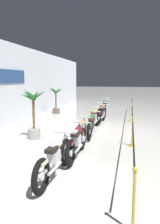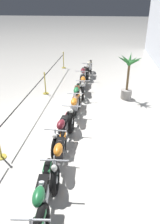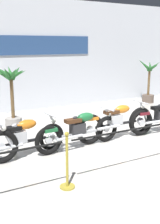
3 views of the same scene
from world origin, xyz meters
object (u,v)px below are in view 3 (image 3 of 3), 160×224
at_px(motorcycle_orange_4, 117,122).
at_px(stanchion_mid_left, 67,169).
at_px(potted_palm_right_of_row, 12,97).
at_px(motorcycle_orange_2, 21,138).
at_px(motorcycle_green_3, 80,130).
at_px(stanchion_far_left, 112,139).
at_px(potted_palm_left_of_row, 149,82).

distance_m(motorcycle_orange_4, stanchion_mid_left, 2.94).
distance_m(motorcycle_orange_4, potted_palm_right_of_row, 3.09).
xyz_separation_m(motorcycle_orange_2, motorcycle_green_3, (1.46, -0.10, -0.00)).
distance_m(potted_palm_right_of_row, stanchion_far_left, 3.88).
bearing_deg(motorcycle_green_3, stanchion_far_left, -96.83).
xyz_separation_m(motorcycle_green_3, potted_palm_left_of_row, (5.34, 3.45, 0.47)).
xyz_separation_m(motorcycle_orange_2, stanchion_mid_left, (0.30, -1.76, -0.10)).
relative_size(motorcycle_green_3, stanchion_mid_left, 2.26).
bearing_deg(stanchion_mid_left, motorcycle_orange_2, 99.76).
height_order(motorcycle_orange_4, potted_palm_right_of_row, potted_palm_right_of_row).
relative_size(motorcycle_orange_2, motorcycle_green_3, 0.95).
bearing_deg(motorcycle_orange_4, motorcycle_green_3, -175.36).
bearing_deg(stanchion_mid_left, motorcycle_green_3, 54.86).
height_order(motorcycle_orange_4, potted_palm_left_of_row, potted_palm_left_of_row).
bearing_deg(potted_palm_right_of_row, motorcycle_orange_2, -101.08).
bearing_deg(motorcycle_green_3, stanchion_mid_left, -125.14).
xyz_separation_m(motorcycle_green_3, stanchion_mid_left, (-1.16, -1.65, -0.10)).
height_order(potted_palm_left_of_row, potted_palm_right_of_row, potted_palm_right_of_row).
bearing_deg(stanchion_far_left, motorcycle_orange_4, 51.39).
bearing_deg(stanchion_far_left, motorcycle_green_3, 83.17).
relative_size(stanchion_far_left, stanchion_mid_left, 13.30).
distance_m(motorcycle_green_3, potted_palm_right_of_row, 2.44).
relative_size(motorcycle_green_3, motorcycle_orange_4, 0.97).
bearing_deg(motorcycle_green_3, motorcycle_orange_4, 4.64).
distance_m(motorcycle_orange_2, stanchion_far_left, 2.19).
distance_m(motorcycle_green_3, stanchion_mid_left, 2.02).
bearing_deg(motorcycle_orange_4, potted_palm_right_of_row, 138.28).
relative_size(motorcycle_orange_2, potted_palm_left_of_row, 1.17).
xyz_separation_m(motorcycle_orange_2, motorcycle_orange_4, (2.66, -0.01, 0.03)).
bearing_deg(motorcycle_orange_2, motorcycle_green_3, -4.04).
relative_size(motorcycle_orange_2, stanchion_far_left, 0.16).
xyz_separation_m(motorcycle_orange_4, potted_palm_left_of_row, (4.14, 3.35, 0.44)).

